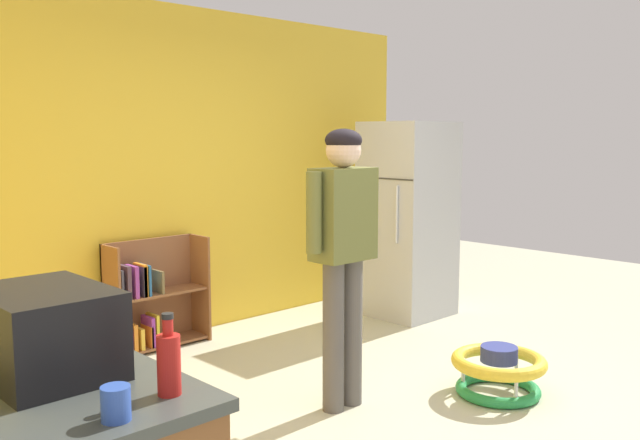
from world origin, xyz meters
The scene contains 10 objects.
ground_plane centered at (0.00, 0.00, 0.00)m, with size 12.00×12.00×0.00m, color #BEBB9D.
back_wall centered at (0.00, 2.33, 1.35)m, with size 5.20×0.06×2.70m, color yellow.
refrigerator centered at (1.88, 1.40, 0.89)m, with size 0.73×0.68×1.78m.
bookshelf centered at (-0.39, 2.14, 0.37)m, with size 0.80×0.28×0.85m.
standing_person centered at (-0.14, 0.28, 1.03)m, with size 0.57×0.22×1.70m.
baby_walker centered at (0.72, -0.28, 0.16)m, with size 0.60×0.60×0.32m.
microwave centered at (-2.20, -0.41, 1.04)m, with size 0.37×0.48×0.28m.
ketchup_bottle centered at (-2.01, -0.83, 1.00)m, with size 0.07×0.07×0.25m.
blue_cup centered at (-2.21, -0.89, 0.95)m, with size 0.08×0.08×0.10m, color blue.
green_cup centered at (-2.00, 0.03, 0.95)m, with size 0.08×0.08×0.10m, color green.
Camera 1 is at (-3.04, -2.53, 1.66)m, focal length 38.41 mm.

